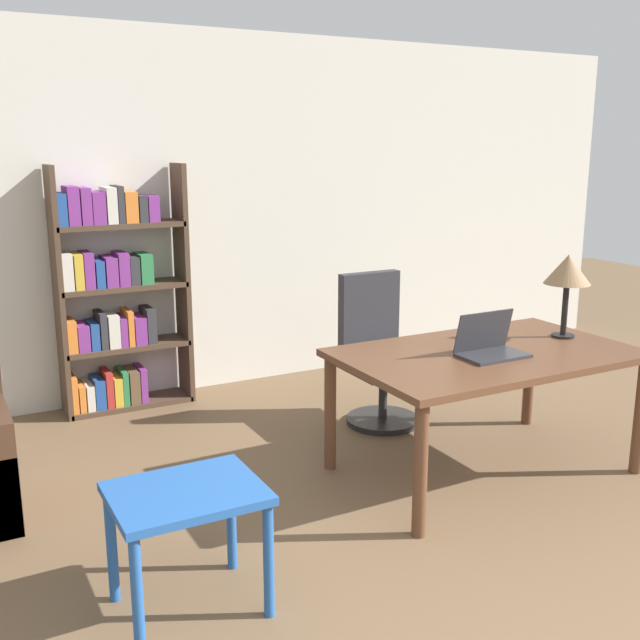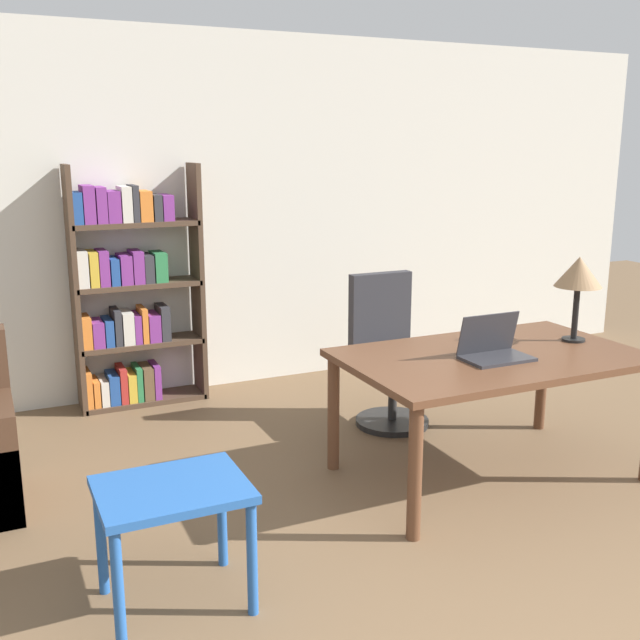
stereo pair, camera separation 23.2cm
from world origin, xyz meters
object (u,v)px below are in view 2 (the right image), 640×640
(desk, at_px, (492,368))
(laptop, at_px, (494,349))
(office_chair, at_px, (388,357))
(table_lamp, at_px, (579,274))
(bookshelf, at_px, (128,295))
(side_table_blue, at_px, (173,506))

(desk, height_order, laptop, laptop)
(desk, distance_m, office_chair, 1.01)
(table_lamp, height_order, office_chair, table_lamp)
(office_chair, distance_m, bookshelf, 1.91)
(office_chair, bearing_deg, table_lamp, -52.83)
(bookshelf, bearing_deg, laptop, -54.15)
(laptop, xyz_separation_m, side_table_blue, (-1.90, -0.41, -0.34))
(desk, xyz_separation_m, side_table_blue, (-1.95, -0.48, -0.21))
(table_lamp, xyz_separation_m, office_chair, (-0.72, 0.95, -0.67))
(side_table_blue, relative_size, bookshelf, 0.34)
(laptop, relative_size, table_lamp, 0.73)
(desk, bearing_deg, side_table_blue, -166.03)
(side_table_blue, distance_m, bookshelf, 2.63)
(desk, height_order, bookshelf, bookshelf)
(laptop, height_order, bookshelf, bookshelf)
(office_chair, xyz_separation_m, side_table_blue, (-1.85, -1.48, -0.02))
(table_lamp, height_order, side_table_blue, table_lamp)
(laptop, bearing_deg, side_table_blue, -167.77)
(table_lamp, height_order, bookshelf, bookshelf)
(desk, distance_m, bookshelf, 2.66)
(office_chair, relative_size, bookshelf, 0.59)
(bookshelf, bearing_deg, side_table_blue, -97.29)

